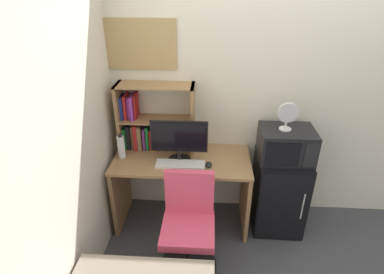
{
  "coord_description": "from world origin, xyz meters",
  "views": [
    {
      "loc": [
        -0.64,
        -2.84,
        2.32
      ],
      "look_at": [
        -0.79,
        -0.34,
        1.03
      ],
      "focal_mm": 28.92,
      "sensor_mm": 36.0,
      "label": 1
    }
  ],
  "objects_px": {
    "computer_mouse": "(209,165)",
    "water_bottle": "(121,147)",
    "desk_chair": "(189,230)",
    "monitor": "(179,140)",
    "keyboard": "(180,164)",
    "microwave": "(286,144)",
    "desk_fan": "(287,115)",
    "wall_corkboard": "(136,44)",
    "hutch_bookshelf": "(147,121)",
    "mini_fridge": "(278,192)"
  },
  "relations": [
    {
      "from": "desk_fan",
      "to": "microwave",
      "type": "bearing_deg",
      "value": 11.07
    },
    {
      "from": "monitor",
      "to": "keyboard",
      "type": "bearing_deg",
      "value": -78.35
    },
    {
      "from": "hutch_bookshelf",
      "to": "computer_mouse",
      "type": "bearing_deg",
      "value": -27.54
    },
    {
      "from": "keyboard",
      "to": "mini_fridge",
      "type": "distance_m",
      "value": 1.05
    },
    {
      "from": "monitor",
      "to": "mini_fridge",
      "type": "distance_m",
      "value": 1.16
    },
    {
      "from": "computer_mouse",
      "to": "hutch_bookshelf",
      "type": "bearing_deg",
      "value": 152.46
    },
    {
      "from": "hutch_bookshelf",
      "to": "water_bottle",
      "type": "distance_m",
      "value": 0.35
    },
    {
      "from": "water_bottle",
      "to": "hutch_bookshelf",
      "type": "bearing_deg",
      "value": 44.52
    },
    {
      "from": "mini_fridge",
      "to": "desk_chair",
      "type": "relative_size",
      "value": 0.89
    },
    {
      "from": "keyboard",
      "to": "desk_chair",
      "type": "bearing_deg",
      "value": -76.14
    },
    {
      "from": "desk_fan",
      "to": "wall_corkboard",
      "type": "relative_size",
      "value": 0.35
    },
    {
      "from": "water_bottle",
      "to": "keyboard",
      "type": "bearing_deg",
      "value": -10.86
    },
    {
      "from": "hutch_bookshelf",
      "to": "desk_fan",
      "type": "height_order",
      "value": "hutch_bookshelf"
    },
    {
      "from": "monitor",
      "to": "keyboard",
      "type": "height_order",
      "value": "monitor"
    },
    {
      "from": "microwave",
      "to": "desk_chair",
      "type": "distance_m",
      "value": 1.18
    },
    {
      "from": "computer_mouse",
      "to": "mini_fridge",
      "type": "relative_size",
      "value": 0.12
    },
    {
      "from": "water_bottle",
      "to": "desk_fan",
      "type": "xyz_separation_m",
      "value": [
        1.51,
        0.03,
        0.36
      ]
    },
    {
      "from": "wall_corkboard",
      "to": "water_bottle",
      "type": "bearing_deg",
      "value": -115.03
    },
    {
      "from": "computer_mouse",
      "to": "desk_fan",
      "type": "bearing_deg",
      "value": 11.79
    },
    {
      "from": "hutch_bookshelf",
      "to": "computer_mouse",
      "type": "height_order",
      "value": "hutch_bookshelf"
    },
    {
      "from": "monitor",
      "to": "desk_fan",
      "type": "bearing_deg",
      "value": 3.39
    },
    {
      "from": "water_bottle",
      "to": "desk_fan",
      "type": "relative_size",
      "value": 0.94
    },
    {
      "from": "monitor",
      "to": "microwave",
      "type": "bearing_deg",
      "value": 3.63
    },
    {
      "from": "hutch_bookshelf",
      "to": "mini_fridge",
      "type": "xyz_separation_m",
      "value": [
        1.33,
        -0.18,
        -0.67
      ]
    },
    {
      "from": "hutch_bookshelf",
      "to": "desk_chair",
      "type": "distance_m",
      "value": 1.11
    },
    {
      "from": "wall_corkboard",
      "to": "mini_fridge",
      "type": "bearing_deg",
      "value": -11.42
    },
    {
      "from": "desk_fan",
      "to": "desk_chair",
      "type": "relative_size",
      "value": 0.29
    },
    {
      "from": "computer_mouse",
      "to": "water_bottle",
      "type": "relative_size",
      "value": 0.38
    },
    {
      "from": "computer_mouse",
      "to": "water_bottle",
      "type": "xyz_separation_m",
      "value": [
        -0.84,
        0.11,
        0.1
      ]
    },
    {
      "from": "computer_mouse",
      "to": "wall_corkboard",
      "type": "height_order",
      "value": "wall_corkboard"
    },
    {
      "from": "hutch_bookshelf",
      "to": "wall_corkboard",
      "type": "bearing_deg",
      "value": 123.38
    },
    {
      "from": "computer_mouse",
      "to": "water_bottle",
      "type": "height_order",
      "value": "water_bottle"
    },
    {
      "from": "desk_chair",
      "to": "water_bottle",
      "type": "bearing_deg",
      "value": 141.7
    },
    {
      "from": "mini_fridge",
      "to": "microwave",
      "type": "height_order",
      "value": "microwave"
    },
    {
      "from": "water_bottle",
      "to": "microwave",
      "type": "xyz_separation_m",
      "value": [
        1.54,
        0.03,
        0.06
      ]
    },
    {
      "from": "wall_corkboard",
      "to": "microwave",
      "type": "bearing_deg",
      "value": -11.31
    },
    {
      "from": "microwave",
      "to": "desk_chair",
      "type": "bearing_deg",
      "value": -146.61
    },
    {
      "from": "desk_fan",
      "to": "wall_corkboard",
      "type": "height_order",
      "value": "wall_corkboard"
    },
    {
      "from": "computer_mouse",
      "to": "desk_chair",
      "type": "xyz_separation_m",
      "value": [
        -0.16,
        -0.42,
        -0.4
      ]
    },
    {
      "from": "computer_mouse",
      "to": "microwave",
      "type": "bearing_deg",
      "value": 11.76
    },
    {
      "from": "mini_fridge",
      "to": "microwave",
      "type": "distance_m",
      "value": 0.55
    },
    {
      "from": "wall_corkboard",
      "to": "desk_chair",
      "type": "bearing_deg",
      "value": -57.93
    },
    {
      "from": "computer_mouse",
      "to": "desk_chair",
      "type": "relative_size",
      "value": 0.1
    },
    {
      "from": "water_bottle",
      "to": "monitor",
      "type": "bearing_deg",
      "value": -2.92
    },
    {
      "from": "monitor",
      "to": "mini_fridge",
      "type": "xyz_separation_m",
      "value": [
        0.99,
        0.06,
        -0.6
      ]
    },
    {
      "from": "mini_fridge",
      "to": "water_bottle",
      "type": "bearing_deg",
      "value": -178.84
    },
    {
      "from": "keyboard",
      "to": "wall_corkboard",
      "type": "distance_m",
      "value": 1.17
    },
    {
      "from": "monitor",
      "to": "microwave",
      "type": "distance_m",
      "value": 0.99
    },
    {
      "from": "hutch_bookshelf",
      "to": "water_bottle",
      "type": "bearing_deg",
      "value": -135.48
    },
    {
      "from": "mini_fridge",
      "to": "wall_corkboard",
      "type": "distance_m",
      "value": 1.99
    }
  ]
}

